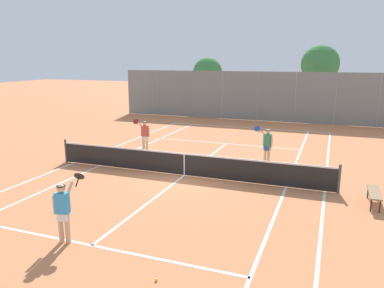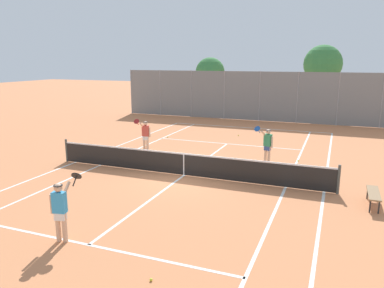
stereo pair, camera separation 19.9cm
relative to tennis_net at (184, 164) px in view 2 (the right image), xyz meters
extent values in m
plane|color=#CC7A4C|center=(0.00, 0.00, -0.51)|extent=(120.00, 120.00, 0.00)
cube|color=silver|center=(0.00, 11.90, -0.51)|extent=(11.00, 0.10, 0.01)
cube|color=silver|center=(-5.50, 0.00, -0.51)|extent=(0.10, 23.80, 0.01)
cube|color=silver|center=(5.50, 0.00, -0.51)|extent=(0.10, 23.80, 0.01)
cube|color=silver|center=(-4.13, 0.00, -0.51)|extent=(0.10, 23.80, 0.01)
cube|color=silver|center=(4.13, 0.00, -0.51)|extent=(0.10, 23.80, 0.01)
cube|color=silver|center=(0.00, -6.40, -0.51)|extent=(8.26, 0.10, 0.01)
cube|color=silver|center=(0.00, 6.40, -0.51)|extent=(8.26, 0.10, 0.01)
cube|color=silver|center=(0.00, 0.00, -0.51)|extent=(0.10, 12.80, 0.01)
cylinder|color=#474C47|center=(-5.95, 0.00, 0.03)|extent=(0.10, 0.10, 1.07)
cylinder|color=#474C47|center=(5.95, 0.00, 0.03)|extent=(0.10, 0.10, 1.07)
cube|color=black|center=(0.00, 0.00, -0.04)|extent=(11.90, 0.02, 0.89)
cube|color=white|center=(0.00, 0.00, 0.41)|extent=(11.90, 0.03, 0.06)
cube|color=white|center=(0.00, 0.00, -0.06)|extent=(0.05, 0.03, 0.89)
cylinder|color=#D8A884|center=(-0.85, -6.51, -0.10)|extent=(0.13, 0.13, 0.82)
cylinder|color=#D8A884|center=(-0.67, -6.48, -0.10)|extent=(0.13, 0.13, 0.82)
cube|color=white|center=(-0.76, -6.49, 0.23)|extent=(0.31, 0.24, 0.24)
cube|color=#3399D8|center=(-0.76, -6.49, 0.59)|extent=(0.38, 0.27, 0.56)
sphere|color=#D8A884|center=(-0.76, -6.49, 0.98)|extent=(0.22, 0.22, 0.22)
cylinder|color=black|center=(-0.76, -6.49, 1.05)|extent=(0.23, 0.23, 0.02)
cylinder|color=#D8A884|center=(-0.98, -6.54, 0.53)|extent=(0.08, 0.08, 0.52)
cylinder|color=#D8A884|center=(-0.66, -6.33, 0.88)|extent=(0.18, 0.46, 0.35)
cylinder|color=black|center=(-0.59, -6.05, 1.04)|extent=(0.09, 0.25, 0.22)
cylinder|color=black|center=(-0.62, -5.93, 1.15)|extent=(0.32, 0.25, 0.23)
cylinder|color=beige|center=(-3.34, 3.11, -0.10)|extent=(0.13, 0.13, 0.82)
cylinder|color=beige|center=(-3.52, 3.09, -0.10)|extent=(0.13, 0.13, 0.82)
cube|color=white|center=(-3.43, 3.10, 0.23)|extent=(0.30, 0.21, 0.24)
cube|color=#D84C3F|center=(-3.43, 3.10, 0.59)|extent=(0.36, 0.24, 0.56)
sphere|color=beige|center=(-3.43, 3.10, 0.98)|extent=(0.22, 0.22, 0.22)
cylinder|color=black|center=(-3.43, 3.10, 1.05)|extent=(0.23, 0.23, 0.02)
cylinder|color=beige|center=(-3.21, 3.12, 0.53)|extent=(0.08, 0.08, 0.52)
cylinder|color=beige|center=(-3.55, 2.94, 0.88)|extent=(0.13, 0.46, 0.35)
cylinder|color=maroon|center=(-3.65, 2.67, 1.04)|extent=(0.06, 0.25, 0.22)
cylinder|color=maroon|center=(-3.63, 2.55, 1.15)|extent=(0.30, 0.23, 0.23)
cylinder|color=beige|center=(2.94, 3.09, -0.10)|extent=(0.13, 0.13, 0.82)
cylinder|color=beige|center=(2.77, 3.15, -0.10)|extent=(0.13, 0.13, 0.82)
cube|color=#334C8C|center=(2.86, 3.12, 0.23)|extent=(0.33, 0.27, 0.24)
cube|color=#338C59|center=(2.86, 3.12, 0.59)|extent=(0.39, 0.31, 0.56)
sphere|color=beige|center=(2.86, 3.12, 0.98)|extent=(0.22, 0.22, 0.22)
cylinder|color=black|center=(2.86, 3.12, 1.05)|extent=(0.23, 0.23, 0.02)
cylinder|color=beige|center=(3.06, 3.04, 0.53)|extent=(0.08, 0.08, 0.52)
cylinder|color=beige|center=(2.69, 3.03, 0.88)|extent=(0.24, 0.45, 0.35)
cylinder|color=#1E4C99|center=(2.47, 2.84, 1.04)|extent=(0.12, 0.25, 0.22)
cylinder|color=#1E4C99|center=(2.43, 2.72, 1.15)|extent=(0.33, 0.28, 0.23)
sphere|color=#D1DB33|center=(2.26, -7.25, -0.48)|extent=(0.07, 0.07, 0.07)
sphere|color=#D1DB33|center=(4.17, 3.99, -0.48)|extent=(0.07, 0.07, 0.07)
sphere|color=#D1DB33|center=(-3.91, 6.76, -0.48)|extent=(0.07, 0.07, 0.07)
sphere|color=#D1DB33|center=(0.01, 8.86, -0.48)|extent=(0.07, 0.07, 0.07)
cube|color=olive|center=(7.03, -0.78, -0.07)|extent=(0.36, 1.50, 0.05)
cylinder|color=#262626|center=(6.91, -1.42, -0.30)|extent=(0.05, 0.05, 0.41)
cylinder|color=#262626|center=(6.91, -0.14, -0.30)|extent=(0.05, 0.05, 0.41)
cylinder|color=#262626|center=(7.16, -1.42, -0.30)|extent=(0.05, 0.05, 0.41)
cylinder|color=#262626|center=(7.16, -0.14, -0.30)|extent=(0.05, 0.05, 0.41)
cylinder|color=gray|center=(-11.36, 15.21, 1.40)|extent=(0.08, 0.08, 3.82)
cylinder|color=gray|center=(-8.52, 15.21, 1.40)|extent=(0.08, 0.08, 3.82)
cylinder|color=gray|center=(-5.68, 15.21, 1.40)|extent=(0.08, 0.08, 3.82)
cylinder|color=gray|center=(-2.84, 15.21, 1.40)|extent=(0.08, 0.08, 3.82)
cylinder|color=gray|center=(0.00, 15.21, 1.40)|extent=(0.08, 0.08, 3.82)
cylinder|color=gray|center=(2.84, 15.21, 1.40)|extent=(0.08, 0.08, 3.82)
cylinder|color=gray|center=(5.68, 15.21, 1.40)|extent=(0.08, 0.08, 3.82)
cylinder|color=gray|center=(8.52, 15.21, 1.40)|extent=(0.08, 0.08, 3.82)
cube|color=slate|center=(0.00, 15.21, 1.40)|extent=(22.72, 0.02, 3.78)
cylinder|color=brown|center=(-5.40, 19.16, 0.81)|extent=(0.28, 0.28, 2.64)
sphere|color=#387A3D|center=(-5.40, 19.16, 3.06)|extent=(2.65, 2.65, 2.65)
sphere|color=#387A3D|center=(-4.92, 19.15, 2.73)|extent=(1.58, 1.58, 1.58)
cylinder|color=brown|center=(4.29, 18.92, 1.13)|extent=(0.24, 0.24, 3.27)
sphere|color=#387A3D|center=(4.29, 18.92, 3.83)|extent=(3.05, 3.05, 3.05)
sphere|color=#387A3D|center=(4.28, 18.55, 3.45)|extent=(1.73, 1.73, 1.73)
camera|label=1|loc=(5.54, -13.74, 4.18)|focal=35.00mm
camera|label=2|loc=(5.73, -13.67, 4.18)|focal=35.00mm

